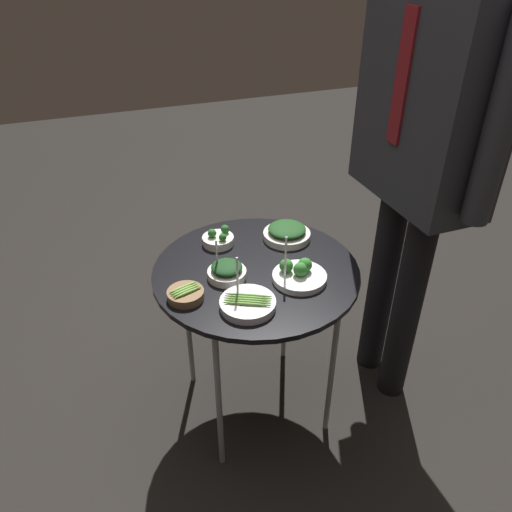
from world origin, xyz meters
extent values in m
plane|color=black|center=(0.00, 0.00, 0.00)|extent=(8.00, 8.00, 0.00)
cylinder|color=black|center=(0.00, 0.00, 0.64)|extent=(0.68, 0.68, 0.02)
cylinder|color=gray|center=(0.20, -0.20, 0.32)|extent=(0.02, 0.02, 0.63)
cylinder|color=gray|center=(-0.20, -0.20, 0.32)|extent=(0.02, 0.02, 0.63)
cylinder|color=gray|center=(0.20, 0.20, 0.32)|extent=(0.02, 0.02, 0.63)
cylinder|color=gray|center=(-0.20, 0.20, 0.32)|extent=(0.02, 0.02, 0.63)
cylinder|color=silver|center=(-0.19, -0.07, 0.66)|extent=(0.11, 0.11, 0.03)
sphere|color=#236023|center=(-0.16, -0.06, 0.69)|extent=(0.03, 0.03, 0.03)
sphere|color=#236023|center=(-0.21, -0.04, 0.69)|extent=(0.03, 0.03, 0.03)
sphere|color=#236023|center=(-0.20, -0.09, 0.69)|extent=(0.03, 0.03, 0.03)
cylinder|color=silver|center=(0.01, -0.10, 0.66)|extent=(0.12, 0.12, 0.03)
ellipsoid|color=#143816|center=(0.01, -0.10, 0.69)|extent=(0.10, 0.10, 0.03)
cylinder|color=silver|center=(-0.01, -0.13, 0.71)|extent=(0.01, 0.01, 0.13)
cylinder|color=silver|center=(-0.14, 0.17, 0.66)|extent=(0.17, 0.17, 0.03)
ellipsoid|color=#194219|center=(-0.14, 0.17, 0.69)|extent=(0.13, 0.13, 0.03)
cylinder|color=white|center=(0.11, 0.11, 0.66)|extent=(0.17, 0.17, 0.02)
sphere|color=#2D7028|center=(0.11, 0.11, 0.69)|extent=(0.04, 0.04, 0.04)
sphere|color=#2D7028|center=(0.09, 0.13, 0.69)|extent=(0.05, 0.05, 0.05)
sphere|color=#2D7028|center=(0.07, 0.07, 0.69)|extent=(0.04, 0.04, 0.04)
cylinder|color=silver|center=(0.10, 0.06, 0.73)|extent=(0.01, 0.01, 0.16)
cylinder|color=silver|center=(0.18, -0.09, 0.66)|extent=(0.17, 0.17, 0.02)
ellipsoid|color=#5B8938|center=(0.20, -0.10, 0.68)|extent=(0.07, 0.13, 0.01)
ellipsoid|color=#5B8938|center=(0.19, -0.10, 0.68)|extent=(0.07, 0.13, 0.01)
ellipsoid|color=#5B8938|center=(0.18, -0.09, 0.68)|extent=(0.07, 0.13, 0.01)
ellipsoid|color=#5B8938|center=(0.17, -0.09, 0.68)|extent=(0.07, 0.13, 0.01)
ellipsoid|color=#5B8938|center=(0.16, -0.08, 0.68)|extent=(0.07, 0.13, 0.01)
cylinder|color=silver|center=(0.13, -0.11, 0.73)|extent=(0.01, 0.01, 0.15)
cylinder|color=brown|center=(0.07, -0.25, 0.66)|extent=(0.11, 0.11, 0.03)
ellipsoid|color=olive|center=(0.09, -0.25, 0.68)|extent=(0.04, 0.09, 0.01)
ellipsoid|color=olive|center=(0.08, -0.25, 0.68)|extent=(0.04, 0.09, 0.01)
ellipsoid|color=olive|center=(0.07, -0.25, 0.68)|extent=(0.04, 0.09, 0.01)
ellipsoid|color=olive|center=(0.06, -0.26, 0.68)|extent=(0.04, 0.09, 0.01)
cylinder|color=black|center=(-0.05, 0.54, 0.42)|extent=(0.10, 0.10, 0.84)
cylinder|color=black|center=(0.12, 0.54, 0.42)|extent=(0.10, 0.10, 0.84)
cube|color=#28282D|center=(0.04, 0.54, 1.15)|extent=(0.47, 0.23, 0.63)
cube|color=maroon|center=(0.04, 0.43, 1.22)|extent=(0.06, 0.01, 0.38)
cylinder|color=#28282D|center=(-0.24, 0.54, 1.17)|extent=(0.08, 0.08, 0.58)
cylinder|color=#28282D|center=(0.31, 0.54, 1.17)|extent=(0.08, 0.08, 0.58)
camera|label=1|loc=(1.25, -0.47, 1.58)|focal=35.00mm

